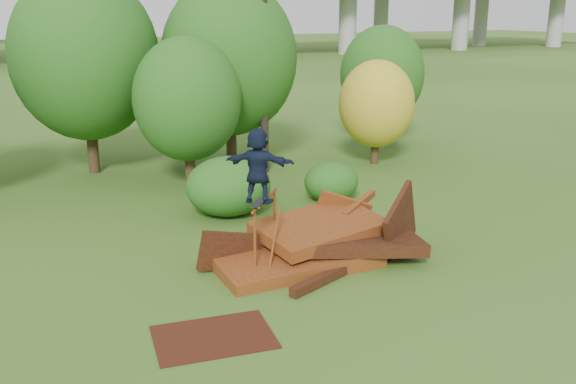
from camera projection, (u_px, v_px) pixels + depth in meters
name	position (u px, v px, depth m)	size (l,w,h in m)	color
ground	(362.00, 282.00, 13.77)	(240.00, 240.00, 0.00)	#2D5116
scrap_pile	(319.00, 244.00, 14.91)	(5.70, 3.23, 2.09)	#501E0E
grind_rail	(265.00, 220.00, 14.34)	(1.25, 1.45, 1.59)	brown
skateboard	(259.00, 203.00, 13.75)	(0.58, 0.63, 0.07)	black
skater	(258.00, 165.00, 13.52)	(1.50, 0.48, 1.62)	#121A31
flat_plate	(214.00, 337.00, 11.45)	(2.10, 1.50, 0.03)	#39170C
tree_1	(85.00, 56.00, 21.80)	(5.00, 5.00, 6.95)	black
tree_2	(187.00, 99.00, 20.32)	(3.45, 3.45, 4.86)	black
tree_3	(229.00, 58.00, 22.90)	(4.85, 4.85, 6.73)	black
tree_4	(377.00, 104.00, 23.61)	(2.80, 2.80, 3.87)	black
tree_5	(382.00, 74.00, 27.10)	(3.56, 3.56, 5.00)	black
shrub_left	(228.00, 186.00, 18.03)	(2.43, 2.24, 1.68)	#144913
shrub_right	(331.00, 182.00, 19.42)	(1.68, 1.54, 1.19)	#144913
utility_pole	(263.00, 11.00, 21.46)	(1.40, 0.28, 10.94)	black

